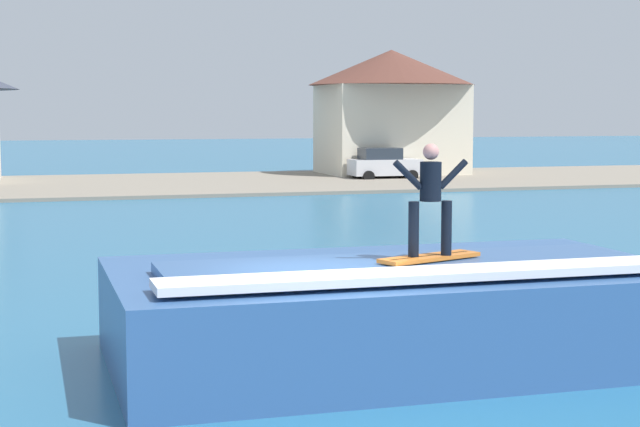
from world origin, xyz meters
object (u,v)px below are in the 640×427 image
Objects in this scene: house_gabled_white at (391,103)px; surfer at (430,193)px; wave_crest at (394,311)px; car_far_shore at (384,164)px; surfboard at (430,257)px.

surfer is at bearing -109.64° from house_gabled_white.
car_far_shore is at bearing 70.26° from wave_crest.
wave_crest is at bearing 118.97° from surfer.
surfer is 41.86m from car_far_shore.
surfer reaches higher than car_far_shore.
house_gabled_white is (1.91, 4.02, 3.48)m from car_far_shore.
surfer is (0.33, -0.60, 1.88)m from wave_crest.
wave_crest is 4.89× the size of surfboard.
surfboard is at bearing -57.86° from wave_crest.
surfer is 0.42× the size of car_far_shore.
surfer is at bearing -110.63° from surfboard.
house_gabled_white is (15.88, 42.96, 3.64)m from wave_crest.
surfboard is 0.97m from surfer.
car_far_shore is at bearing -115.41° from house_gabled_white.
surfer is 0.17× the size of house_gabled_white.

